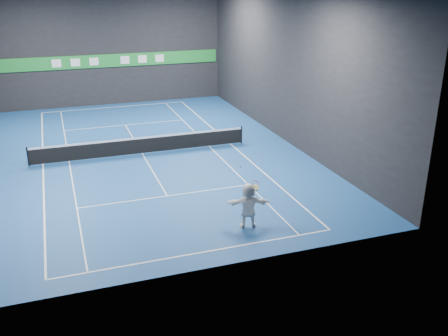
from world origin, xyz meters
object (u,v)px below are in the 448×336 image
object	(u,v)px
player	(248,205)
tennis_net	(142,145)
tennis_ball	(240,167)
tennis_racket	(256,185)

from	to	relation	value
player	tennis_net	world-z (taller)	player
player	tennis_ball	size ratio (longest dim) A/B	30.06
tennis_ball	tennis_racket	distance (m)	1.08
player	tennis_net	bearing A→B (deg)	-61.43
tennis_ball	tennis_racket	xyz separation A→B (m)	(0.65, -0.06, -0.85)
tennis_ball	tennis_net	size ratio (longest dim) A/B	0.01
player	tennis_racket	world-z (taller)	tennis_racket
player	tennis_ball	world-z (taller)	tennis_ball
tennis_racket	tennis_net	bearing A→B (deg)	104.80
player	tennis_net	distance (m)	10.81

